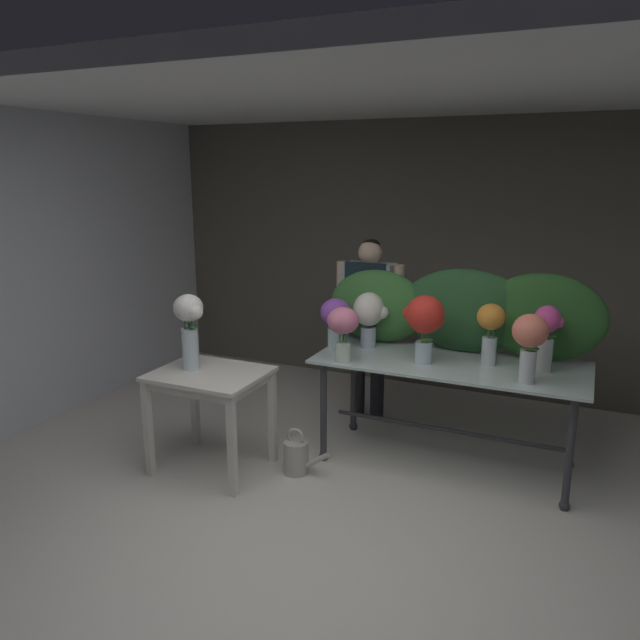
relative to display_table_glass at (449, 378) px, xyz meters
The scene contains 17 objects.
ground_plane 0.82m from the display_table_glass, behind, with size 7.63×7.63×0.00m, color silver.
wall_back 1.87m from the display_table_glass, 105.36° to the left, with size 5.87×0.12×2.60m, color #5B564C.
wall_left 3.46m from the display_table_glass, behind, with size 0.12×3.50×2.60m, color silver.
ceiling_slab 2.05m from the display_table_glass, behind, with size 5.99×3.50×0.12m, color silver.
display_table_glass is the anchor object (origin of this frame).
side_table_white 1.71m from the display_table_glass, 153.71° to the right, with size 0.77×0.63×0.74m.
florist 1.10m from the display_table_glass, 143.06° to the left, with size 0.60×0.24×1.57m.
foliage_backdrop 0.52m from the display_table_glass, 97.30° to the left, with size 2.05×0.28×0.63m.
vase_fuchsia_ranunculus 0.74m from the display_table_glass, ahead, with size 0.19×0.17×0.45m.
vase_scarlet_roses 0.48m from the display_table_glass, 147.72° to the right, with size 0.30×0.26×0.49m.
vase_coral_freesia 0.73m from the display_table_glass, 24.29° to the right, with size 0.22×0.22×0.45m.
vase_ivory_stock 0.77m from the display_table_glass, behind, with size 0.27×0.24×0.43m.
vase_sunset_lilies 0.48m from the display_table_glass, ahead, with size 0.19×0.19×0.44m.
vase_rosy_peonies 0.85m from the display_table_glass, 155.72° to the right, with size 0.23×0.23×0.39m.
vase_violet_carnations 0.94m from the display_table_glass, behind, with size 0.23×0.23×0.39m.
vase_white_roses_tall 1.89m from the display_table_glass, 155.75° to the right, with size 0.25×0.21×0.54m.
watering_can 1.23m from the display_table_glass, 148.77° to the right, with size 0.35×0.18×0.34m.
Camera 1 is at (1.33, -2.48, 2.12)m, focal length 34.28 mm.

